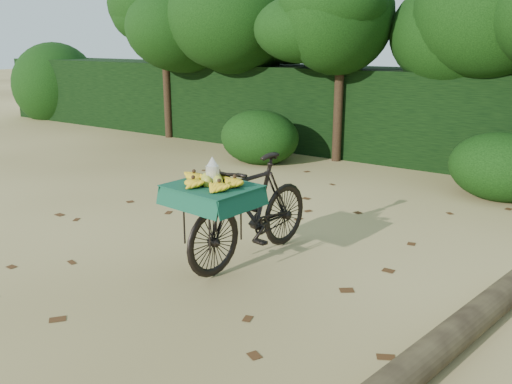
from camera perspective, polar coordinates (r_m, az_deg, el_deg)
The scene contains 7 objects.
ground at distance 5.88m, azimuth 0.70°, elevation -8.07°, with size 80.00×80.00×0.00m, color #D3B870.
vendor_bicycle at distance 5.90m, azimuth -0.62°, elevation -1.74°, with size 0.90×1.98×1.18m.
fallen_log at distance 4.54m, azimuth 19.11°, elevation -14.87°, with size 0.26×0.26×3.59m, color brown.
hedge_backdrop at distance 11.26m, azimuth 19.21°, elevation 7.38°, with size 26.00×1.80×1.80m, color black.
tree_row at distance 10.61m, azimuth 15.06°, elevation 13.23°, with size 14.50×2.00×4.00m, color black, non-canonical shape.
bush_clumps at distance 9.31m, azimuth 18.45°, elevation 3.02°, with size 8.80×1.70×0.90m, color black, non-canonical shape.
leaf_litter at distance 6.38m, azimuth 4.00°, elevation -6.07°, with size 7.00×7.30×0.01m, color #432712, non-canonical shape.
Camera 1 is at (3.02, -4.45, 2.38)m, focal length 38.00 mm.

